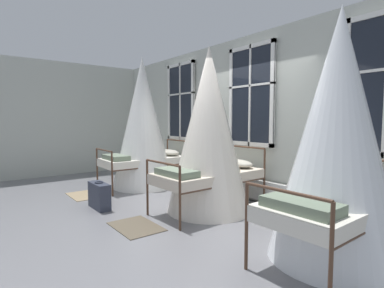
# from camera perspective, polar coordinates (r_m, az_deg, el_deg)

# --- Properties ---
(ground) EXTENTS (19.65, 19.65, 0.00)m
(ground) POSITION_cam_1_polar(r_m,az_deg,el_deg) (5.05, 1.29, -12.80)
(ground) COLOR slate
(back_wall_with_windows) EXTENTS (9.82, 0.10, 3.08)m
(back_wall_with_windows) POSITION_cam_1_polar(r_m,az_deg,el_deg) (5.74, 11.74, 4.78)
(back_wall_with_windows) COLOR #B2B7AD
(back_wall_with_windows) RESTS_ON ground
(end_wall_left) EXTENTS (0.10, 7.18, 3.08)m
(end_wall_left) POSITION_cam_1_polar(r_m,az_deg,el_deg) (8.76, -29.59, 4.18)
(end_wall_left) COLOR #B2B7AD
(end_wall_left) RESTS_ON ground
(window_bank) EXTENTS (5.53, 0.10, 2.81)m
(window_bank) POSITION_cam_1_polar(r_m,az_deg,el_deg) (5.66, 10.87, 0.50)
(window_bank) COLOR black
(window_bank) RESTS_ON ground
(cot_first) EXTENTS (1.39, 1.87, 2.90)m
(cot_first) POSITION_cam_1_polar(r_m,az_deg,el_deg) (6.83, -9.31, 3.62)
(cot_first) COLOR #4C3323
(cot_first) RESTS_ON ground
(cot_second) EXTENTS (1.39, 1.89, 2.70)m
(cot_second) POSITION_cam_1_polar(r_m,az_deg,el_deg) (4.92, 3.22, 2.21)
(cot_second) COLOR #4C3323
(cot_second) RESTS_ON ground
(cot_third) EXTENTS (1.39, 1.88, 2.69)m
(cot_third) POSITION_cam_1_polar(r_m,az_deg,el_deg) (3.51, 25.91, 0.70)
(cot_third) COLOR #4C3323
(cot_third) RESTS_ON ground
(rug_first) EXTENTS (0.80, 0.56, 0.01)m
(rug_first) POSITION_cam_1_polar(r_m,az_deg,el_deg) (6.46, -19.65, -9.15)
(rug_first) COLOR #8E7A5B
(rug_first) RESTS_ON ground
(rug_second) EXTENTS (0.80, 0.56, 0.01)m
(rug_second) POSITION_cam_1_polar(r_m,az_deg,el_deg) (4.46, -10.60, -15.17)
(rug_second) COLOR brown
(rug_second) RESTS_ON ground
(suitcase_dark) EXTENTS (0.56, 0.22, 0.47)m
(suitcase_dark) POSITION_cam_1_polar(r_m,az_deg,el_deg) (5.42, -17.21, -9.35)
(suitcase_dark) COLOR #2D3342
(suitcase_dark) RESTS_ON ground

